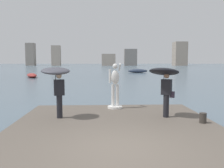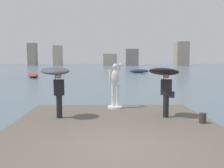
{
  "view_description": "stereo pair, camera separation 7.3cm",
  "coord_description": "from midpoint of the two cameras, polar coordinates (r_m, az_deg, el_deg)",
  "views": [
    {
      "loc": [
        -0.46,
        -5.97,
        2.58
      ],
      "look_at": [
        0.0,
        5.0,
        1.55
      ],
      "focal_mm": 39.11,
      "sensor_mm": 36.0,
      "label": 1
    },
    {
      "loc": [
        -0.38,
        -5.97,
        2.58
      ],
      "look_at": [
        0.0,
        5.0,
        1.55
      ],
      "focal_mm": 39.11,
      "sensor_mm": 36.0,
      "label": 2
    }
  ],
  "objects": [
    {
      "name": "mooring_bollard",
      "position": [
        9.26,
        20.27,
        -7.45
      ],
      "size": [
        0.24,
        0.24,
        0.36
      ],
      "primitive_type": "cylinder",
      "color": "#38332D",
      "rests_on": "pier"
    },
    {
      "name": "ground_plane",
      "position": [
        46.04,
        -1.86,
        2.15
      ],
      "size": [
        400.0,
        400.0,
        0.0
      ],
      "primitive_type": "plane",
      "color": "slate"
    },
    {
      "name": "pier",
      "position": [
        7.88,
        0.8,
        -12.23
      ],
      "size": [
        7.18,
        9.05,
        0.4
      ],
      "primitive_type": "cube",
      "color": "#60564C",
      "rests_on": "ground"
    },
    {
      "name": "boat_leftward",
      "position": [
        41.16,
        -18.27,
        1.95
      ],
      "size": [
        3.35,
        5.65,
        0.64
      ],
      "color": "#9E2D28",
      "rests_on": "ground"
    },
    {
      "name": "onlooker_right",
      "position": [
        9.67,
        12.0,
        1.57
      ],
      "size": [
        1.58,
        1.59,
        2.0
      ],
      "color": "black",
      "rests_on": "pier"
    },
    {
      "name": "onlooker_left",
      "position": [
        9.5,
        -13.06,
        1.53
      ],
      "size": [
        1.36,
        1.37,
        1.99
      ],
      "color": "black",
      "rests_on": "pier"
    },
    {
      "name": "boat_mid",
      "position": [
        54.36,
        5.99,
        3.06
      ],
      "size": [
        4.4,
        1.62,
        0.85
      ],
      "color": "#2D384C",
      "rests_on": "ground"
    },
    {
      "name": "distant_skyline",
      "position": [
        142.86,
        1.75,
        6.62
      ],
      "size": [
        93.58,
        13.4,
        13.68
      ],
      "color": "gray",
      "rests_on": "ground"
    },
    {
      "name": "statue_white_figure",
      "position": [
        11.26,
        0.55,
        -1.01
      ],
      "size": [
        0.69,
        0.91,
        2.1
      ],
      "color": "white",
      "rests_on": "pier"
    }
  ]
}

